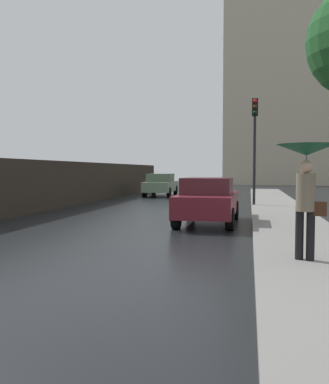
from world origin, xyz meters
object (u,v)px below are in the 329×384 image
(pedestrian_with_umbrella_far, at_px, (306,170))
(car_maroon_mid_road, at_px, (208,200))
(traffic_light, at_px, (255,132))
(car_green_near_kerb, at_px, (161,184))

(pedestrian_with_umbrella_far, bearing_deg, car_maroon_mid_road, 126.48)
(car_maroon_mid_road, relative_size, traffic_light, 0.86)
(car_maroon_mid_road, xyz_separation_m, traffic_light, (1.45, 5.94, 2.61))
(car_maroon_mid_road, bearing_deg, traffic_light, 77.33)
(car_green_near_kerb, relative_size, car_maroon_mid_road, 1.13)
(car_maroon_mid_road, relative_size, pedestrian_with_umbrella_far, 2.03)
(car_maroon_mid_road, distance_m, pedestrian_with_umbrella_far, 5.92)
(car_green_near_kerb, distance_m, pedestrian_with_umbrella_far, 19.91)
(pedestrian_with_umbrella_far, bearing_deg, car_green_near_kerb, 123.79)
(pedestrian_with_umbrella_far, height_order, traffic_light, traffic_light)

